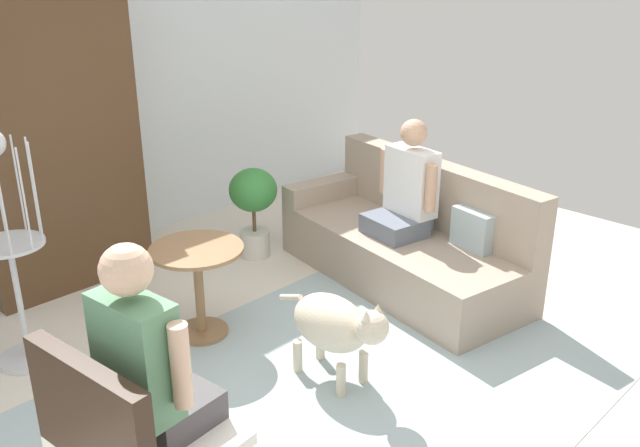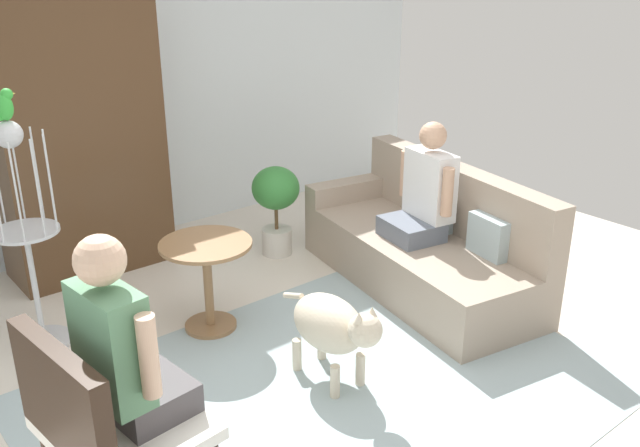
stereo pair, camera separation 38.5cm
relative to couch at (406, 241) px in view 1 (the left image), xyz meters
name	(u,v)px [view 1 (the left image)]	position (x,y,z in m)	size (l,w,h in m)	color
ground_plane	(320,382)	(-1.44, -0.50, -0.30)	(7.44, 7.44, 0.00)	beige
back_wall	(64,89)	(-1.44, 2.28, 1.05)	(6.80, 0.12, 2.70)	silver
area_rug	(338,392)	(-1.45, -0.64, -0.30)	(3.15, 2.37, 0.01)	#9EB2B7
couch	(406,241)	(0.00, 0.00, 0.00)	(1.17, 2.13, 0.89)	gray
armchair	(122,431)	(-2.81, -0.71, 0.24)	(0.66, 0.76, 0.93)	black
person_on_couch	(406,189)	(-0.05, -0.01, 0.43)	(0.48, 0.56, 0.84)	slate
person_on_armchair	(145,358)	(-2.66, -0.69, 0.51)	(0.44, 0.53, 0.89)	#4C484B
round_end_table	(198,277)	(-1.60, 0.44, 0.11)	(0.60, 0.60, 0.62)	olive
dog	(335,325)	(-1.36, -0.54, 0.06)	(0.32, 0.83, 0.59)	beige
bird_cage_stand	(10,252)	(-2.53, 0.95, 0.43)	(0.40, 0.40, 1.46)	silver
potted_plant	(253,201)	(-0.54, 1.14, 0.17)	(0.39, 0.39, 0.75)	beige
armoire_cabinet	(48,147)	(-1.82, 1.87, 0.73)	(1.19, 0.56, 2.07)	#4C331E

